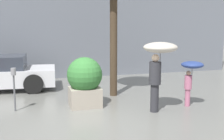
# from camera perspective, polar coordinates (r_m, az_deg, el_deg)

# --- Properties ---
(ground_plane) EXTENTS (40.00, 40.00, 0.00)m
(ground_plane) POSITION_cam_1_polar(r_m,az_deg,el_deg) (7.19, -6.27, -10.68)
(ground_plane) COLOR slate
(building_facade) EXTENTS (18.00, 0.30, 6.00)m
(building_facade) POSITION_cam_1_polar(r_m,az_deg,el_deg) (13.24, -11.48, 11.35)
(building_facade) COLOR slate
(building_facade) RESTS_ON ground
(planter_box) EXTENTS (1.06, 1.06, 1.50)m
(planter_box) POSITION_cam_1_polar(r_m,az_deg,el_deg) (8.44, -5.57, -2.13)
(planter_box) COLOR #9E9384
(planter_box) RESTS_ON ground
(person_adult) EXTENTS (0.95, 0.95, 1.97)m
(person_adult) POSITION_cam_1_polar(r_m,az_deg,el_deg) (7.89, 9.47, 2.45)
(person_adult) COLOR #2D2D33
(person_adult) RESTS_ON ground
(person_child) EXTENTS (0.66, 0.66, 1.38)m
(person_child) POSITION_cam_1_polar(r_m,az_deg,el_deg) (8.67, 15.78, -0.21)
(person_child) COLOR #B76684
(person_child) RESTS_ON ground
(parked_car_near) EXTENTS (4.14, 2.29, 1.30)m
(parked_car_near) POSITION_cam_1_polar(r_m,az_deg,el_deg) (11.45, -21.63, -0.71)
(parked_car_near) COLOR silver
(parked_car_near) RESTS_ON ground
(parking_meter) EXTENTS (0.14, 0.14, 1.24)m
(parking_meter) POSITION_cam_1_polar(r_m,az_deg,el_deg) (8.37, -19.33, -1.98)
(parking_meter) COLOR #595B60
(parking_meter) RESTS_ON ground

